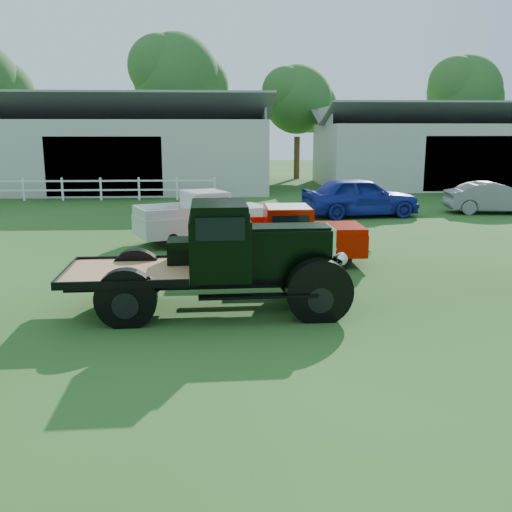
{
  "coord_description": "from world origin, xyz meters",
  "views": [
    {
      "loc": [
        -0.43,
        -10.51,
        3.65
      ],
      "look_at": [
        0.2,
        1.2,
        1.05
      ],
      "focal_mm": 40.0,
      "sensor_mm": 36.0,
      "label": 1
    }
  ],
  "objects_px": {
    "vintage_flatbed": "(214,257)",
    "white_pickup": "(203,217)",
    "red_pickup": "(284,235)",
    "misc_car_blue": "(360,197)",
    "misc_car_grey": "(494,198)"
  },
  "relations": [
    {
      "from": "white_pickup",
      "to": "misc_car_blue",
      "type": "height_order",
      "value": "misc_car_blue"
    },
    {
      "from": "vintage_flatbed",
      "to": "misc_car_grey",
      "type": "distance_m",
      "value": 18.09
    },
    {
      "from": "vintage_flatbed",
      "to": "white_pickup",
      "type": "height_order",
      "value": "vintage_flatbed"
    },
    {
      "from": "vintage_flatbed",
      "to": "misc_car_blue",
      "type": "relative_size",
      "value": 1.13
    },
    {
      "from": "vintage_flatbed",
      "to": "red_pickup",
      "type": "height_order",
      "value": "vintage_flatbed"
    },
    {
      "from": "red_pickup",
      "to": "misc_car_blue",
      "type": "distance_m",
      "value": 9.66
    },
    {
      "from": "white_pickup",
      "to": "misc_car_grey",
      "type": "xyz_separation_m",
      "value": [
        12.7,
        6.01,
        -0.14
      ]
    },
    {
      "from": "red_pickup",
      "to": "white_pickup",
      "type": "distance_m",
      "value": 4.08
    },
    {
      "from": "red_pickup",
      "to": "misc_car_grey",
      "type": "height_order",
      "value": "red_pickup"
    },
    {
      "from": "misc_car_blue",
      "to": "vintage_flatbed",
      "type": "bearing_deg",
      "value": 146.44
    },
    {
      "from": "misc_car_blue",
      "to": "white_pickup",
      "type": "bearing_deg",
      "value": 121.28
    },
    {
      "from": "misc_car_grey",
      "to": "misc_car_blue",
      "type": "bearing_deg",
      "value": 101.99
    },
    {
      "from": "white_pickup",
      "to": "misc_car_blue",
      "type": "xyz_separation_m",
      "value": [
        6.51,
        5.39,
        0.02
      ]
    },
    {
      "from": "vintage_flatbed",
      "to": "red_pickup",
      "type": "relative_size",
      "value": 1.26
    },
    {
      "from": "misc_car_blue",
      "to": "misc_car_grey",
      "type": "xyz_separation_m",
      "value": [
        6.19,
        0.62,
        -0.16
      ]
    }
  ]
}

